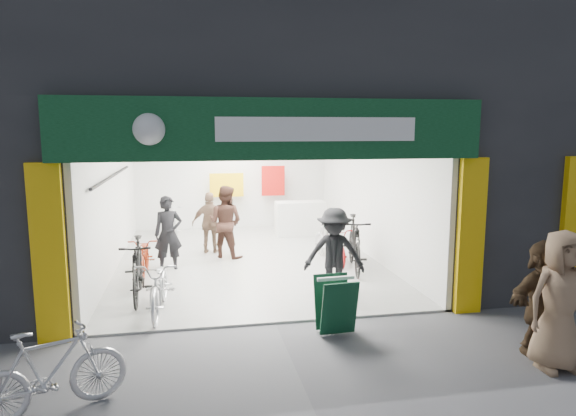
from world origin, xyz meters
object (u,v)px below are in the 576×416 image
object	(u,v)px
parked_bike	(50,371)
sandwich_board	(336,303)
bike_left_front	(160,286)
bike_right_front	(354,244)
pedestrian_near	(561,301)

from	to	relation	value
parked_bike	sandwich_board	bearing A→B (deg)	-89.80
bike_left_front	sandwich_board	size ratio (longest dim) A/B	2.15
bike_right_front	parked_bike	bearing A→B (deg)	-124.21
bike_left_front	parked_bike	world-z (taller)	parked_bike
bike_right_front	pedestrian_near	bearing A→B (deg)	-65.15
sandwich_board	bike_right_front	bearing A→B (deg)	64.10
bike_left_front	pedestrian_near	xyz separation A→B (m)	(5.10, -3.01, 0.43)
bike_right_front	sandwich_board	bearing A→B (deg)	-100.86
parked_bike	pedestrian_near	world-z (taller)	pedestrian_near
bike_right_front	parked_bike	xyz separation A→B (m)	(-4.98, -4.79, -0.11)
bike_right_front	bike_left_front	bearing A→B (deg)	-142.96
bike_left_front	parked_bike	distance (m)	3.09
bike_right_front	sandwich_board	size ratio (longest dim) A/B	2.36
sandwich_board	pedestrian_near	bearing A→B (deg)	-36.96
bike_left_front	parked_bike	xyz separation A→B (m)	(-1.00, -2.92, 0.01)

